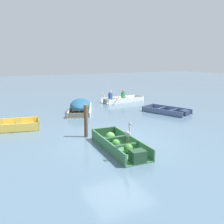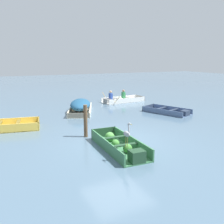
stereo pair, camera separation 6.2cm
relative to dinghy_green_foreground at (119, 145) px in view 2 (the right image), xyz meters
The scene contains 8 objects.
ground_plane 1.13m from the dinghy_green_foreground, 66.66° to the left, with size 80.00×80.00×0.00m, color slate.
dinghy_green_foreground is the anchor object (origin of this frame).
skiff_cream_near_moored 6.69m from the dinghy_green_foreground, 82.55° to the left, with size 2.44×3.52×0.76m.
skiff_yellow_mid_moored 5.69m from the dinghy_green_foreground, 127.13° to the left, with size 2.84×1.72×0.39m.
skiff_slate_blue_far_moored 6.74m from the dinghy_green_foreground, 36.56° to the left, with size 2.11×2.94×0.31m.
rowboat_white_with_crew 9.79m from the dinghy_green_foreground, 61.35° to the left, with size 3.24×2.40×0.91m.
heron_on_dinghy 1.16m from the dinghy_green_foreground, 103.51° to the right, with size 0.14×0.45×0.84m.
mooring_post 2.07m from the dinghy_green_foreground, 105.62° to the left, with size 0.16×0.16×1.34m, color brown.
Camera 2 is at (-4.38, -8.39, 3.17)m, focal length 40.00 mm.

